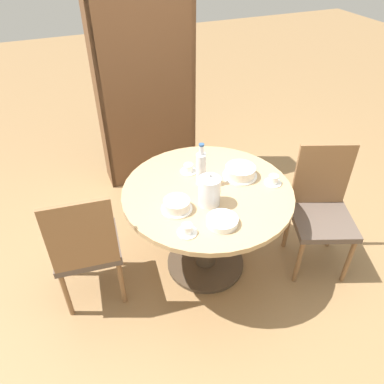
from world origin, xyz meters
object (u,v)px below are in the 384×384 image
coffee_pot (209,190)px  cake_second (177,205)px  cake_main (240,172)px  chair_b (86,246)px  water_bottle (201,168)px  cup_a (188,169)px  cup_c (187,230)px  bookshelf (145,82)px  chair_a (322,208)px  cup_b (273,180)px

coffee_pot → cake_second: bearing=174.7°
cake_main → cake_second: (-0.53, -0.17, -0.00)m
coffee_pot → chair_b: bearing=169.2°
coffee_pot → water_bottle: size_ratio=0.75×
cup_a → cup_c: bearing=-112.3°
cup_a → bookshelf: bearing=88.6°
chair_a → bookshelf: size_ratio=0.48×
cake_second → cup_b: 0.70m
bookshelf → cake_second: bookshelf is taller
cake_main → cup_b: size_ratio=2.03×
bookshelf → cup_b: 1.55m
chair_b → coffee_pot: coffee_pot is taller
cup_a → chair_b: bearing=-164.1°
cake_main → cup_c: (-0.55, -0.39, -0.01)m
water_bottle → chair_b: bearing=-175.4°
water_bottle → cup_c: water_bottle is taller
chair_b → cake_second: size_ratio=4.84×
chair_b → cup_c: chair_b is taller
cake_second → bookshelf: bearing=80.5°
coffee_pot → chair_a: bearing=-6.9°
chair_b → cup_a: size_ratio=8.01×
chair_a → cake_main: (-0.53, 0.29, 0.26)m
chair_a → cup_c: bearing=-153.9°
cake_main → cup_a: 0.36m
cup_c → cake_second: bearing=85.5°
cup_b → cup_c: (-0.72, -0.24, 0.00)m
cake_second → cup_b: size_ratio=1.65×
chair_b → cake_second: (0.58, -0.13, 0.26)m
coffee_pot → cup_a: coffee_pot is taller
bookshelf → cake_main: size_ratio=8.23×
coffee_pot → water_bottle: 0.22m
water_bottle → cake_main: bearing=-5.0°
coffee_pot → cake_main: size_ratio=0.97×
cup_c → chair_b: bearing=147.9°
chair_a → cup_b: chair_a is taller
chair_b → cake_main: size_ratio=3.95×
chair_b → cup_b: chair_b is taller
chair_b → cup_c: (0.56, -0.35, 0.25)m
bookshelf → coffee_pot: (-0.04, -1.50, -0.15)m
chair_a → water_bottle: size_ratio=3.06×
cake_second → water_bottle: bearing=38.5°
coffee_pot → cup_c: (-0.23, -0.20, -0.08)m
cup_b → cup_a: bearing=144.5°
cup_c → cup_a: bearing=67.7°
cup_a → chair_a: bearing=-29.7°
chair_a → cup_a: (-0.84, 0.48, 0.25)m
chair_a → cup_c: (-1.08, -0.10, 0.25)m
chair_a → cup_a: chair_a is taller
chair_b → cup_c: size_ratio=8.01×
bookshelf → coffee_pot: bookshelf is taller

